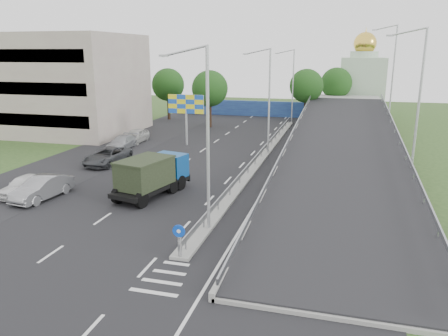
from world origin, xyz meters
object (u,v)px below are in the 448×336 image
(billboard, at_px, (186,107))
(parked_car_c, at_px, (107,156))
(sign_bollard, at_px, (180,240))
(parked_car_a, at_px, (24,185))
(dump_truck, at_px, (152,174))
(parked_car_b, at_px, (42,188))
(church, at_px, (362,81))
(lamp_post_mid, at_px, (267,96))
(parked_car_d, at_px, (122,142))
(parked_car_e, at_px, (136,136))
(lamp_post_near, at_px, (204,130))
(lamp_post_far, at_px, (292,82))

(billboard, distance_m, parked_car_c, 11.15)
(sign_bollard, distance_m, parked_car_a, 15.74)
(dump_truck, relative_size, parked_car_b, 1.42)
(sign_bollard, bearing_deg, church, 80.19)
(billboard, bearing_deg, parked_car_a, -105.38)
(sign_bollard, relative_size, church, 0.12)
(sign_bollard, distance_m, parked_car_b, 13.97)
(parked_car_b, bearing_deg, billboard, 86.08)
(lamp_post_mid, bearing_deg, parked_car_d, -174.24)
(parked_car_c, bearing_deg, parked_car_b, -83.55)
(church, relative_size, parked_car_d, 2.94)
(lamp_post_mid, distance_m, dump_truck, 16.44)
(church, distance_m, parked_car_d, 43.64)
(parked_car_a, distance_m, parked_car_c, 9.52)
(dump_truck, bearing_deg, parked_car_e, 133.19)
(lamp_post_near, xyz_separation_m, billboard, (-9.11, 22.00, -1.62))
(lamp_post_far, height_order, parked_car_d, lamp_post_far)
(billboard, relative_size, parked_car_e, 1.21)
(parked_car_d, bearing_deg, dump_truck, -56.98)
(lamp_post_mid, xyz_separation_m, lamp_post_far, (0.00, 20.00, 0.00))
(sign_bollard, distance_m, lamp_post_mid, 24.30)
(lamp_post_far, distance_m, parked_car_b, 40.00)
(lamp_post_near, height_order, parked_car_b, lamp_post_near)
(lamp_post_near, distance_m, dump_truck, 8.66)
(lamp_post_near, height_order, parked_car_d, lamp_post_near)
(church, bearing_deg, parked_car_a, -115.37)
(lamp_post_mid, height_order, lamp_post_far, same)
(dump_truck, relative_size, parked_car_a, 1.62)
(lamp_post_far, height_order, parked_car_e, lamp_post_far)
(sign_bollard, relative_size, lamp_post_far, 0.17)
(sign_bollard, distance_m, lamp_post_far, 44.08)
(lamp_post_near, relative_size, lamp_post_mid, 1.00)
(lamp_post_near, bearing_deg, parked_car_e, 124.75)
(billboard, distance_m, dump_truck, 17.45)
(church, relative_size, parked_car_a, 3.29)
(dump_truck, bearing_deg, billboard, 115.24)
(lamp_post_near, relative_size, dump_truck, 1.48)
(sign_bollard, distance_m, lamp_post_near, 6.12)
(church, relative_size, parked_car_e, 3.05)
(dump_truck, bearing_deg, lamp_post_near, -29.36)
(lamp_post_far, height_order, parked_car_c, lamp_post_far)
(lamp_post_near, height_order, church, church)
(dump_truck, height_order, parked_car_e, dump_truck)
(sign_bollard, xyz_separation_m, lamp_post_mid, (0.11, 23.83, 4.77))
(sign_bollard, distance_m, parked_car_d, 26.85)
(lamp_post_near, bearing_deg, lamp_post_mid, 90.00)
(dump_truck, bearing_deg, church, 85.80)
(sign_bollard, relative_size, lamp_post_near, 0.17)
(parked_car_b, height_order, parked_car_c, parked_car_b)
(billboard, xyz_separation_m, parked_car_d, (-5.94, -3.52, -3.50))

